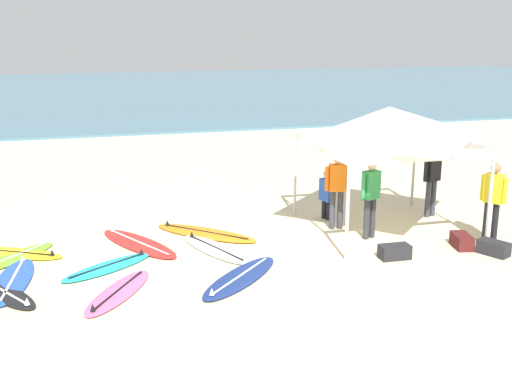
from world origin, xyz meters
name	(u,v)px	position (x,y,z in m)	size (l,w,h in m)	color
ground_plane	(285,253)	(0.00, 0.00, 0.00)	(80.00, 80.00, 0.00)	beige
sea	(139,91)	(0.00, 32.90, 0.05)	(80.00, 36.00, 0.10)	teal
canopy_tent	(389,123)	(2.60, 0.90, 2.39)	(3.25, 3.25, 2.75)	#B7B7BC
surfboard_red	(138,243)	(-2.80, 1.26, 0.04)	(1.77, 2.48, 0.19)	red
surfboard_cyan	(108,267)	(-3.47, 0.07, 0.04)	(1.94, 1.54, 0.19)	#23B2CC
surfboard_yellow	(12,253)	(-5.28, 1.33, 0.04)	(2.21, 1.55, 0.19)	yellow
surfboard_navy	(240,277)	(-1.19, -1.08, 0.04)	(2.07, 2.12, 0.19)	navy
surfboard_black	(6,294)	(-5.19, -0.74, 0.04)	(1.39, 1.79, 0.19)	black
surfboard_pink	(118,292)	(-3.35, -1.17, 0.04)	(1.53, 2.02, 0.19)	pink
surfboard_white	(216,249)	(-1.32, 0.51, 0.04)	(1.40, 2.22, 0.19)	white
surfboard_blue	(13,280)	(-5.13, -0.15, 0.04)	(0.84, 2.30, 0.19)	blue
surfboard_lime	(12,258)	(-5.25, 1.02, 0.04)	(1.78, 1.87, 0.19)	#7AD12D
surfboard_orange	(205,233)	(-1.32, 1.56, 0.04)	(2.28, 2.19, 0.19)	orange
person_green	(371,194)	(2.03, 0.43, 0.99)	(0.52, 0.34, 1.71)	#2D2D33
person_orange	(337,186)	(1.59, 1.21, 0.99)	(0.54, 0.28, 1.71)	#383842
person_black	(432,176)	(4.12, 1.51, 0.99)	(0.53, 0.32, 1.71)	#383842
person_yellow	(493,197)	(4.34, -0.51, 0.99)	(0.39, 0.47, 1.71)	black
person_blue	(327,192)	(1.66, 1.95, 0.66)	(0.31, 0.53, 1.20)	black
gear_bag_near_tent	(395,252)	(1.98, -0.85, 0.14)	(0.60, 0.32, 0.28)	#232328
gear_bag_by_pole	(462,241)	(3.62, -0.63, 0.14)	(0.60, 0.32, 0.28)	#4C1919
gear_bag_on_sand	(493,248)	(3.99, -1.16, 0.14)	(0.60, 0.32, 0.28)	#232328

